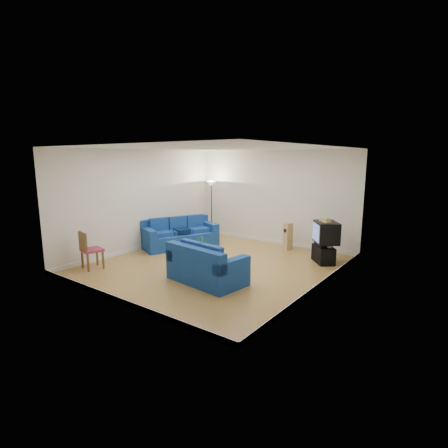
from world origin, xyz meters
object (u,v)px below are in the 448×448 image
Objects in this scene: coffee_table at (207,251)px; tv_stand at (323,254)px; sofa_three_seat at (179,236)px; sofa_loveseat at (205,268)px; television at (326,232)px.

coffee_table is 3.34m from tv_stand.
sofa_loveseat is (2.91, -2.15, -0.00)m from sofa_three_seat.
sofa_loveseat is 1.78m from coffee_table.
sofa_loveseat is at bearing -51.66° from coffee_table.
sofa_three_seat is at bearing -113.37° from television.
television reaches higher than sofa_loveseat.
sofa_three_seat reaches higher than sofa_loveseat.
coffee_table is (1.81, -0.75, -0.06)m from sofa_three_seat.
television is at bearing 33.78° from coffee_table.
sofa_three_seat is 3.40× the size of tv_stand.
sofa_three_seat reaches higher than coffee_table.
coffee_table is 3.43m from television.
sofa_three_seat is at bearing 150.51° from sofa_loveseat.
sofa_three_seat is 3.62m from sofa_loveseat.
sofa_three_seat is 1.36× the size of sofa_loveseat.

